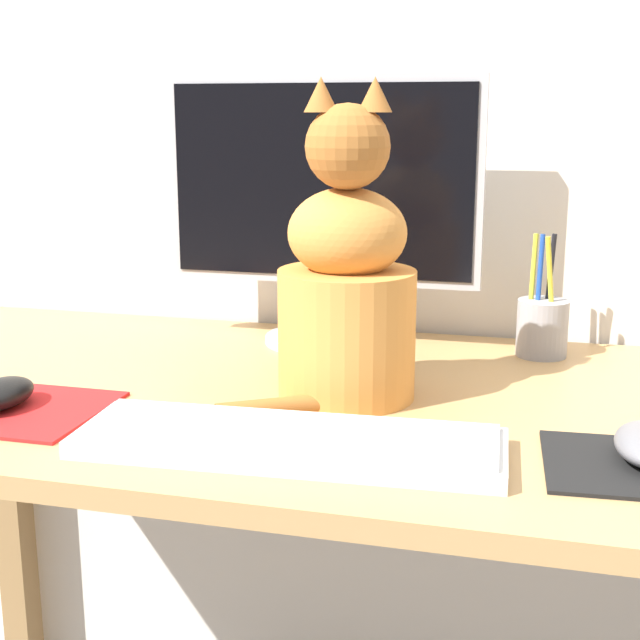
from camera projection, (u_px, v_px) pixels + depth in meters
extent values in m
cube|color=tan|center=(332.00, 402.00, 1.10)|extent=(1.42, 0.66, 0.02)
cube|color=olive|center=(13.00, 509.00, 1.62)|extent=(0.05, 0.05, 0.69)
cylinder|color=#B2B2B7|center=(322.00, 339.00, 1.33)|extent=(0.17, 0.17, 0.01)
cylinder|color=#B2B2B7|center=(322.00, 309.00, 1.32)|extent=(0.04, 0.04, 0.08)
cube|color=#B2B2B7|center=(322.00, 181.00, 1.28)|extent=(0.46, 0.02, 0.30)
cube|color=black|center=(320.00, 181.00, 1.27)|extent=(0.44, 0.00, 0.27)
cube|color=silver|center=(289.00, 444.00, 0.90)|extent=(0.44, 0.16, 0.02)
cube|color=white|center=(289.00, 432.00, 0.90)|extent=(0.42, 0.14, 0.01)
cube|color=red|center=(16.00, 409.00, 1.03)|extent=(0.20, 0.18, 0.00)
cube|color=black|center=(639.00, 466.00, 0.86)|extent=(0.19, 0.17, 0.00)
ellipsoid|color=black|center=(1.00, 394.00, 1.03)|extent=(0.06, 0.10, 0.03)
cylinder|color=#D6893D|center=(347.00, 334.00, 1.06)|extent=(0.19, 0.19, 0.16)
ellipsoid|color=#D6893D|center=(347.00, 233.00, 1.04)|extent=(0.16, 0.14, 0.11)
sphere|color=#A36028|center=(348.00, 147.00, 1.00)|extent=(0.11, 0.11, 0.10)
cone|color=#A36028|center=(321.00, 94.00, 0.99)|extent=(0.05, 0.05, 0.04)
cone|color=#A36028|center=(375.00, 94.00, 0.99)|extent=(0.05, 0.05, 0.04)
cylinder|color=#A36028|center=(308.00, 405.00, 1.01)|extent=(0.19, 0.13, 0.02)
cylinder|color=#99999E|center=(542.00, 328.00, 1.25)|extent=(0.07, 0.07, 0.08)
cylinder|color=yellow|center=(532.00, 283.00, 1.25)|extent=(0.01, 0.02, 0.14)
cylinder|color=#1E47B2|center=(539.00, 284.00, 1.24)|extent=(0.01, 0.02, 0.14)
cylinder|color=black|center=(549.00, 283.00, 1.25)|extent=(0.01, 0.01, 0.14)
cylinder|color=yellow|center=(550.00, 286.00, 1.23)|extent=(0.02, 0.02, 0.14)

